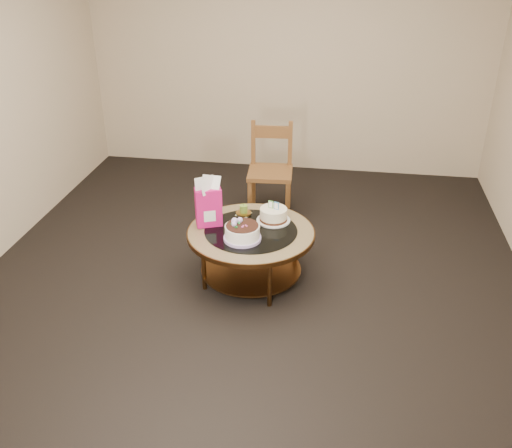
% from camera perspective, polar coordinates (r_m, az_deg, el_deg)
% --- Properties ---
extents(ground, '(5.00, 5.00, 0.00)m').
position_cam_1_polar(ground, '(4.75, -0.49, -5.48)').
color(ground, black).
rests_on(ground, ground).
extents(room_walls, '(4.52, 5.02, 2.61)m').
position_cam_1_polar(room_walls, '(4.11, -0.58, 12.77)').
color(room_walls, '#C7B196').
rests_on(room_walls, ground).
extents(coffee_table, '(1.02, 1.02, 0.46)m').
position_cam_1_polar(coffee_table, '(4.56, -0.51, -1.51)').
color(coffee_table, brown).
rests_on(coffee_table, ground).
extents(decorated_cake, '(0.29, 0.29, 0.17)m').
position_cam_1_polar(decorated_cake, '(4.36, -1.40, -0.90)').
color(decorated_cake, '#BC9EE0').
rests_on(decorated_cake, coffee_table).
extents(cream_cake, '(0.28, 0.28, 0.17)m').
position_cam_1_polar(cream_cake, '(4.64, 1.76, 0.92)').
color(cream_cake, white).
rests_on(cream_cake, coffee_table).
extents(gift_bag, '(0.23, 0.20, 0.41)m').
position_cam_1_polar(gift_bag, '(4.53, -4.79, 2.22)').
color(gift_bag, '#DC1472').
rests_on(gift_bag, coffee_table).
extents(pillar_candle, '(0.13, 0.13, 0.10)m').
position_cam_1_polar(pillar_candle, '(4.75, -1.25, 1.28)').
color(pillar_candle, '#E5CE5E').
rests_on(pillar_candle, coffee_table).
extents(dining_chair, '(0.45, 0.45, 0.92)m').
position_cam_1_polar(dining_chair, '(5.62, 1.45, 5.41)').
color(dining_chair, brown).
rests_on(dining_chair, ground).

